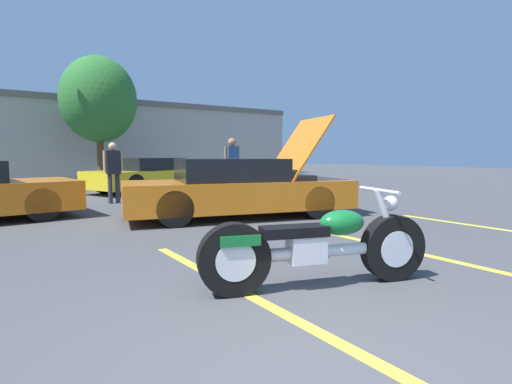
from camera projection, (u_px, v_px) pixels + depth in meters
name	position (u px, v px, depth m)	size (l,w,h in m)	color
parking_stripe_middle	(250.00, 296.00, 3.77)	(0.12, 4.52, 0.01)	yellow
parking_stripe_back	(423.00, 254.00, 5.32)	(0.12, 4.52, 0.01)	yellow
far_building	(20.00, 135.00, 21.02)	(32.00, 4.20, 4.40)	#B2AD9E
tree_background	(99.00, 100.00, 18.85)	(3.50, 3.50, 5.94)	brown
motorcycle	(317.00, 247.00, 3.99)	(2.35, 1.00, 0.99)	black
show_car_hood_open	(240.00, 189.00, 8.47)	(5.03, 2.88, 2.16)	orange
parked_car_right_row	(152.00, 175.00, 14.43)	(5.03, 3.41, 1.21)	yellow
spectator_near_motorcycle	(113.00, 167.00, 10.86)	(0.52, 0.22, 1.66)	#333338
spectator_midground	(232.00, 163.00, 11.90)	(0.52, 0.24, 1.82)	#38476B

